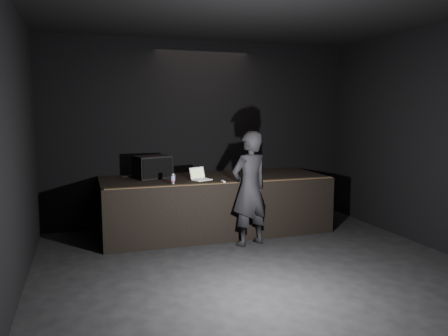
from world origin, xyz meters
name	(u,v)px	position (x,y,z in m)	size (l,w,h in m)	color
ground	(279,288)	(0.00, 0.00, 0.00)	(7.00, 7.00, 0.00)	black
room_walls	(282,124)	(0.00, 0.00, 2.02)	(6.10, 7.10, 3.52)	black
stage_riser	(215,204)	(0.00, 2.73, 0.50)	(4.00, 1.50, 1.00)	black
riser_lip	(227,183)	(0.00, 2.02, 1.01)	(3.92, 0.10, 0.01)	brown
stage_monitor	(152,167)	(-1.08, 2.93, 1.20)	(0.69, 0.58, 0.40)	black
cable	(144,176)	(-1.20, 3.20, 1.01)	(0.02, 0.02, 0.80)	black
laptop	(200,177)	(-0.34, 2.49, 1.05)	(0.39, 0.37, 0.21)	white
beer_can	(173,179)	(-0.86, 2.22, 1.08)	(0.07, 0.07, 0.17)	silver
plastic_cup	(242,172)	(0.56, 2.81, 1.05)	(0.09, 0.09, 0.11)	white
wii_remote	(223,181)	(-0.04, 2.10, 1.02)	(0.04, 0.16, 0.03)	white
person	(250,189)	(0.30, 1.78, 0.93)	(0.68, 0.45, 1.86)	black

